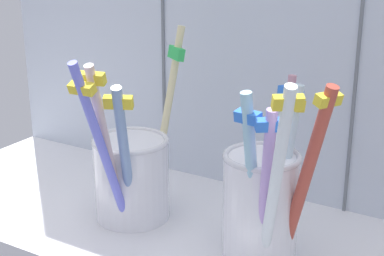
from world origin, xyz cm
name	(u,v)px	position (x,y,z in cm)	size (l,w,h in cm)	color
counter_slab	(196,239)	(0.00, 0.00, 1.00)	(64.00, 22.00, 2.00)	silver
toothbrush_cup_left	(131,173)	(-6.58, -1.09, 6.70)	(7.81, 15.05, 18.18)	white
toothbrush_cup_right	(264,198)	(7.14, -1.05, 7.46)	(10.07, 10.75, 17.25)	white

